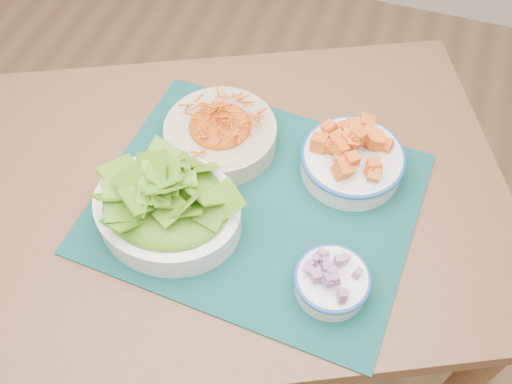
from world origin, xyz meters
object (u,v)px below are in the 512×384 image
carrot_bowl (220,130)px  onion_bowl (332,280)px  placemat (256,202)px  lettuce_bowl (166,203)px  table (218,224)px  squash_bowl (353,155)px

carrot_bowl → onion_bowl: size_ratio=2.02×
placemat → onion_bowl: size_ratio=4.09×
lettuce_bowl → onion_bowl: bearing=-3.8°
table → squash_bowl: 0.30m
lettuce_bowl → onion_bowl: size_ratio=1.98×
table → placemat: bearing=-24.1°
carrot_bowl → squash_bowl: (0.25, 0.02, 0.00)m
carrot_bowl → onion_bowl: carrot_bowl is taller
placemat → onion_bowl: (0.17, -0.12, 0.03)m
lettuce_bowl → onion_bowl: lettuce_bowl is taller
carrot_bowl → lettuce_bowl: lettuce_bowl is taller
placemat → table: bearing=-175.4°
table → carrot_bowl: (-0.03, 0.11, 0.16)m
table → lettuce_bowl: size_ratio=4.77×
table → squash_bowl: squash_bowl is taller
table → onion_bowl: 0.32m
table → onion_bowl: (0.25, -0.12, 0.15)m
onion_bowl → placemat: bearing=143.8°
onion_bowl → table: bearing=153.8°
squash_bowl → lettuce_bowl: size_ratio=0.81×
table → lettuce_bowl: (-0.05, -0.09, 0.17)m
table → placemat: (0.08, 0.00, 0.11)m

